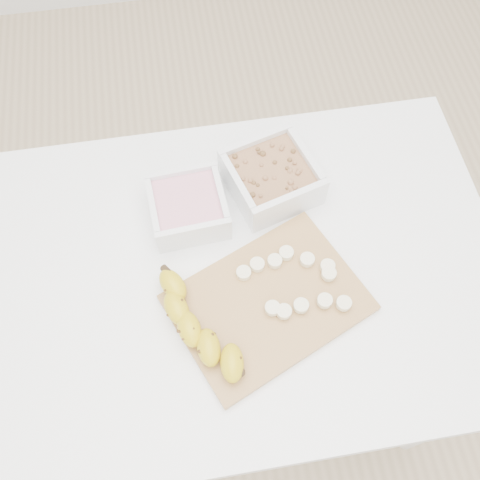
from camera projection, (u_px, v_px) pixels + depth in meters
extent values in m
plane|color=#C6AD89|center=(242.00, 368.00, 1.67)|extent=(3.50, 3.50, 0.00)
cube|color=white|center=(243.00, 273.00, 1.03)|extent=(1.00, 0.70, 0.04)
cylinder|color=white|center=(446.00, 421.00, 1.26)|extent=(0.05, 0.05, 0.71)
cylinder|color=white|center=(66.00, 257.00, 1.46)|extent=(0.05, 0.05, 0.71)
cylinder|color=white|center=(377.00, 212.00, 1.52)|extent=(0.05, 0.05, 0.71)
cube|color=white|center=(188.00, 207.00, 1.03)|extent=(0.15, 0.15, 0.07)
cube|color=pink|center=(188.00, 206.00, 1.03)|extent=(0.13, 0.13, 0.04)
cube|color=white|center=(271.00, 177.00, 1.06)|extent=(0.20, 0.20, 0.08)
cube|color=#8C613F|center=(272.00, 176.00, 1.06)|extent=(0.17, 0.17, 0.04)
cube|color=#AB8146|center=(268.00, 303.00, 0.97)|extent=(0.40, 0.35, 0.01)
cylinder|color=#F5EABD|center=(244.00, 273.00, 0.98)|extent=(0.03, 0.03, 0.01)
cylinder|color=#F5EABD|center=(257.00, 265.00, 0.99)|extent=(0.03, 0.03, 0.01)
cylinder|color=#F5EABD|center=(275.00, 261.00, 0.99)|extent=(0.03, 0.03, 0.01)
cylinder|color=#F5EABD|center=(286.00, 253.00, 1.00)|extent=(0.03, 0.03, 0.01)
cylinder|color=#F5EABD|center=(307.00, 260.00, 0.99)|extent=(0.03, 0.03, 0.01)
cylinder|color=#F5EABD|center=(328.00, 266.00, 0.98)|extent=(0.03, 0.03, 0.01)
cylinder|color=#F5EABD|center=(329.00, 274.00, 0.98)|extent=(0.03, 0.03, 0.01)
cylinder|color=#F5EABD|center=(272.00, 308.00, 0.95)|extent=(0.03, 0.03, 0.01)
cylinder|color=#F5EABD|center=(284.00, 312.00, 0.94)|extent=(0.03, 0.03, 0.01)
cylinder|color=#F5EABD|center=(301.00, 306.00, 0.95)|extent=(0.03, 0.03, 0.01)
cylinder|color=#F5EABD|center=(325.00, 301.00, 0.95)|extent=(0.03, 0.03, 0.01)
cylinder|color=#F5EABD|center=(344.00, 303.00, 0.95)|extent=(0.03, 0.03, 0.01)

